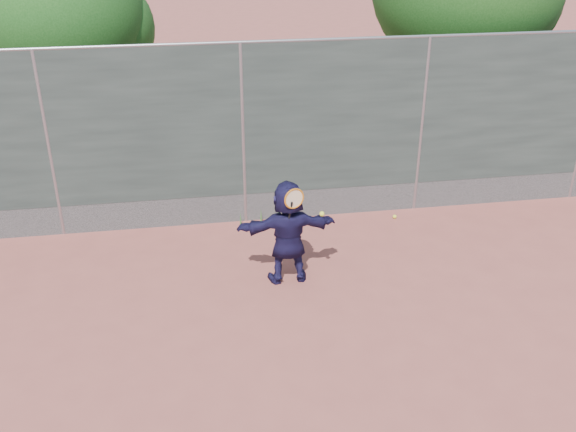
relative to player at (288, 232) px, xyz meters
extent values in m
plane|color=#9E4C42|center=(-0.41, -1.52, -0.76)|extent=(80.00, 80.00, 0.00)
imported|color=#1A163D|center=(0.00, 0.00, 0.00)|extent=(1.42, 0.48, 1.52)
sphere|color=yellow|center=(2.13, 1.64, -0.73)|extent=(0.07, 0.07, 0.07)
cube|color=#38423D|center=(-0.41, 1.98, 0.99)|extent=(20.00, 0.04, 2.50)
cube|color=slate|center=(-0.41, 1.98, -0.51)|extent=(20.00, 0.03, 0.50)
cylinder|color=gray|center=(-0.41, 1.98, 2.24)|extent=(20.00, 0.05, 0.05)
cylinder|color=gray|center=(-3.41, 1.98, 0.74)|extent=(0.06, 0.06, 3.00)
cylinder|color=gray|center=(-0.41, 1.98, 0.74)|extent=(0.06, 0.06, 3.00)
cylinder|color=gray|center=(2.59, 1.98, 0.74)|extent=(0.06, 0.06, 3.00)
torus|color=#C06512|center=(0.05, -0.20, 0.60)|extent=(0.29, 0.11, 0.29)
cylinder|color=beige|center=(0.05, -0.20, 0.60)|extent=(0.24, 0.08, 0.25)
cylinder|color=black|center=(0.00, -0.18, 0.40)|extent=(0.07, 0.13, 0.33)
sphere|color=yellow|center=(0.41, -0.29, 0.39)|extent=(0.07, 0.07, 0.07)
cylinder|color=#382314|center=(4.09, 4.18, 0.54)|extent=(0.28, 0.28, 2.60)
cylinder|color=#382314|center=(-3.41, 4.98, 0.34)|extent=(0.28, 0.28, 2.20)
sphere|color=#23561C|center=(-3.41, 4.98, 2.26)|extent=(3.00, 3.00, 3.00)
sphere|color=#23561C|center=(-2.81, 5.18, 1.96)|extent=(2.10, 2.10, 2.10)
cone|color=#387226|center=(-0.16, 1.86, -0.63)|extent=(0.03, 0.03, 0.26)
cone|color=#387226|center=(0.14, 1.88, -0.61)|extent=(0.03, 0.03, 0.30)
cone|color=#387226|center=(-0.51, 1.84, -0.65)|extent=(0.03, 0.03, 0.22)
camera|label=1|loc=(-1.29, -7.81, 4.16)|focal=40.00mm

